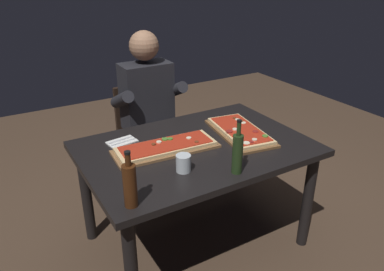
{
  "coord_description": "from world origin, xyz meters",
  "views": [
    {
      "loc": [
        -1.08,
        -1.79,
        1.78
      ],
      "look_at": [
        0.0,
        0.05,
        0.79
      ],
      "focal_mm": 35.07,
      "sensor_mm": 36.0,
      "label": 1
    }
  ],
  "objects_px": {
    "oil_bottle_amber": "(237,153)",
    "seated_diner": "(150,108)",
    "diner_chair": "(145,133)",
    "dining_table": "(196,159)",
    "pizza_rectangular_front": "(166,147)",
    "pizza_rectangular_left": "(240,132)",
    "tumbler_near_camera": "(183,163)",
    "wine_bottle_dark": "(130,185)"
  },
  "relations": [
    {
      "from": "dining_table",
      "to": "seated_diner",
      "type": "distance_m",
      "value": 0.74
    },
    {
      "from": "diner_chair",
      "to": "seated_diner",
      "type": "relative_size",
      "value": 0.65
    },
    {
      "from": "oil_bottle_amber",
      "to": "tumbler_near_camera",
      "type": "bearing_deg",
      "value": 146.66
    },
    {
      "from": "dining_table",
      "to": "pizza_rectangular_left",
      "type": "height_order",
      "value": "pizza_rectangular_left"
    },
    {
      "from": "dining_table",
      "to": "pizza_rectangular_front",
      "type": "distance_m",
      "value": 0.22
    },
    {
      "from": "pizza_rectangular_left",
      "to": "tumbler_near_camera",
      "type": "xyz_separation_m",
      "value": [
        -0.56,
        -0.23,
        0.03
      ]
    },
    {
      "from": "oil_bottle_amber",
      "to": "seated_diner",
      "type": "bearing_deg",
      "value": 90.15
    },
    {
      "from": "wine_bottle_dark",
      "to": "oil_bottle_amber",
      "type": "height_order",
      "value": "oil_bottle_amber"
    },
    {
      "from": "wine_bottle_dark",
      "to": "seated_diner",
      "type": "bearing_deg",
      "value": 61.62
    },
    {
      "from": "pizza_rectangular_left",
      "to": "wine_bottle_dark",
      "type": "relative_size",
      "value": 2.04
    },
    {
      "from": "oil_bottle_amber",
      "to": "wine_bottle_dark",
      "type": "bearing_deg",
      "value": 179.63
    },
    {
      "from": "tumbler_near_camera",
      "to": "seated_diner",
      "type": "height_order",
      "value": "seated_diner"
    },
    {
      "from": "dining_table",
      "to": "wine_bottle_dark",
      "type": "bearing_deg",
      "value": -146.71
    },
    {
      "from": "seated_diner",
      "to": "oil_bottle_amber",
      "type": "bearing_deg",
      "value": -89.85
    },
    {
      "from": "dining_table",
      "to": "pizza_rectangular_front",
      "type": "relative_size",
      "value": 2.14
    },
    {
      "from": "dining_table",
      "to": "tumbler_near_camera",
      "type": "distance_m",
      "value": 0.35
    },
    {
      "from": "wine_bottle_dark",
      "to": "pizza_rectangular_front",
      "type": "bearing_deg",
      "value": 46.94
    },
    {
      "from": "seated_diner",
      "to": "diner_chair",
      "type": "bearing_deg",
      "value": 90.0
    },
    {
      "from": "tumbler_near_camera",
      "to": "seated_diner",
      "type": "relative_size",
      "value": 0.07
    },
    {
      "from": "pizza_rectangular_left",
      "to": "wine_bottle_dark",
      "type": "height_order",
      "value": "wine_bottle_dark"
    },
    {
      "from": "tumbler_near_camera",
      "to": "pizza_rectangular_left",
      "type": "bearing_deg",
      "value": 22.05
    },
    {
      "from": "pizza_rectangular_left",
      "to": "seated_diner",
      "type": "xyz_separation_m",
      "value": [
        -0.32,
        0.74,
        -0.02
      ]
    },
    {
      "from": "oil_bottle_amber",
      "to": "diner_chair",
      "type": "distance_m",
      "value": 1.3
    },
    {
      "from": "pizza_rectangular_front",
      "to": "wine_bottle_dark",
      "type": "relative_size",
      "value": 2.29
    },
    {
      "from": "pizza_rectangular_left",
      "to": "wine_bottle_dark",
      "type": "distance_m",
      "value": 1.0
    },
    {
      "from": "seated_diner",
      "to": "tumbler_near_camera",
      "type": "bearing_deg",
      "value": -103.86
    },
    {
      "from": "pizza_rectangular_front",
      "to": "tumbler_near_camera",
      "type": "height_order",
      "value": "tumbler_near_camera"
    },
    {
      "from": "oil_bottle_amber",
      "to": "diner_chair",
      "type": "bearing_deg",
      "value": 90.14
    },
    {
      "from": "pizza_rectangular_left",
      "to": "tumbler_near_camera",
      "type": "relative_size",
      "value": 6.05
    },
    {
      "from": "wine_bottle_dark",
      "to": "oil_bottle_amber",
      "type": "xyz_separation_m",
      "value": [
        0.61,
        -0.0,
        0.0
      ]
    },
    {
      "from": "oil_bottle_amber",
      "to": "seated_diner",
      "type": "distance_m",
      "value": 1.13
    },
    {
      "from": "seated_diner",
      "to": "dining_table",
      "type": "bearing_deg",
      "value": -91.55
    },
    {
      "from": "tumbler_near_camera",
      "to": "oil_bottle_amber",
      "type": "bearing_deg",
      "value": -33.34
    },
    {
      "from": "seated_diner",
      "to": "wine_bottle_dark",
      "type": "bearing_deg",
      "value": -118.38
    },
    {
      "from": "diner_chair",
      "to": "pizza_rectangular_left",
      "type": "bearing_deg",
      "value": -69.57
    },
    {
      "from": "pizza_rectangular_front",
      "to": "diner_chair",
      "type": "distance_m",
      "value": 0.88
    },
    {
      "from": "pizza_rectangular_front",
      "to": "diner_chair",
      "type": "height_order",
      "value": "diner_chair"
    },
    {
      "from": "pizza_rectangular_front",
      "to": "wine_bottle_dark",
      "type": "distance_m",
      "value": 0.59
    },
    {
      "from": "wine_bottle_dark",
      "to": "seated_diner",
      "type": "distance_m",
      "value": 1.28
    },
    {
      "from": "oil_bottle_amber",
      "to": "tumbler_near_camera",
      "type": "xyz_separation_m",
      "value": [
        -0.24,
        0.16,
        -0.07
      ]
    },
    {
      "from": "oil_bottle_amber",
      "to": "tumbler_near_camera",
      "type": "distance_m",
      "value": 0.3
    },
    {
      "from": "pizza_rectangular_left",
      "to": "wine_bottle_dark",
      "type": "xyz_separation_m",
      "value": [
        -0.92,
        -0.38,
        0.09
      ]
    }
  ]
}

